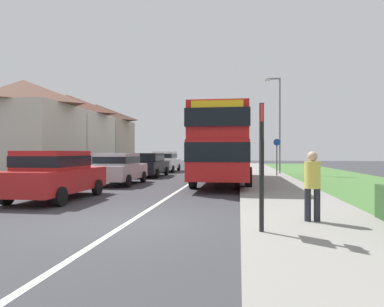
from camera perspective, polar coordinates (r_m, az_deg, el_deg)
name	(u,v)px	position (r m, az deg, el deg)	size (l,w,h in m)	color
ground_plane	(128,223)	(8.19, -10.73, -11.42)	(120.00, 120.00, 0.00)	#38383D
lane_marking_centre	(184,187)	(15.90, -1.42, -5.73)	(0.14, 60.00, 0.01)	silver
pavement_near_side	(281,193)	(13.79, 14.76, -6.42)	(3.20, 68.00, 0.12)	gray
double_decker_bus	(223,143)	(18.29, 5.31, 1.76)	(2.80, 10.79, 3.70)	red
parked_car_red	(55,173)	(12.63, -22.03, -3.07)	(2.00, 4.39, 1.70)	#B21E1E
parked_car_silver	(119,167)	(17.65, -12.27, -2.29)	(2.00, 4.19, 1.59)	#B7B7BC
parked_car_black	(149,164)	(23.03, -7.27, -1.70)	(1.96, 4.53, 1.59)	black
parked_car_white	(165,161)	(28.70, -4.49, -1.21)	(1.95, 4.48, 1.70)	silver
pedestrian_at_stop	(312,183)	(7.99, 19.61, -4.66)	(0.34, 0.34, 1.67)	#23232D
bus_stop_sign	(262,158)	(6.67, 11.63, -0.75)	(0.09, 0.52, 2.60)	black
cycle_route_sign	(277,156)	(22.64, 14.09, -0.35)	(0.44, 0.08, 2.52)	slate
street_lamp_mid	(278,119)	(25.44, 14.32, 5.66)	(1.14, 0.20, 7.04)	slate
house_terrace_far_side	(67,132)	(34.05, -20.28, 3.39)	(7.04, 19.50, 7.08)	beige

